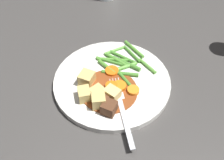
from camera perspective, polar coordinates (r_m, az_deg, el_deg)
name	(u,v)px	position (r m, az deg, el deg)	size (l,w,h in m)	color
ground_plane	(112,84)	(0.63, 0.00, -0.84)	(3.00, 3.00, 0.00)	#423F3D
dinner_plate	(112,82)	(0.63, 0.00, -0.42)	(0.26, 0.26, 0.01)	white
stew_sauce	(109,91)	(0.60, -0.57, -2.15)	(0.12, 0.12, 0.00)	brown
carrot_slice_0	(111,87)	(0.60, -0.11, -1.36)	(0.03, 0.03, 0.01)	orange
carrot_slice_1	(133,91)	(0.60, 4.29, -2.13)	(0.03, 0.03, 0.01)	orange
carrot_slice_2	(120,86)	(0.60, 1.54, -1.28)	(0.03, 0.03, 0.01)	orange
carrot_slice_3	(112,71)	(0.63, -0.03, 1.78)	(0.03, 0.03, 0.01)	orange
potato_chunk_0	(100,102)	(0.57, -2.45, -4.34)	(0.03, 0.03, 0.03)	#DBBC6B
potato_chunk_1	(84,94)	(0.58, -5.59, -2.84)	(0.02, 0.03, 0.02)	#DBBC6B
potato_chunk_2	(112,93)	(0.58, 0.04, -2.73)	(0.02, 0.03, 0.02)	#E5CC7A
potato_chunk_3	(87,78)	(0.61, -5.09, 0.31)	(0.03, 0.03, 0.03)	#DBBC6B
potato_chunk_4	(98,93)	(0.58, -2.82, -2.67)	(0.03, 0.03, 0.02)	#DBBC6B
meat_chunk_0	(104,98)	(0.58, -1.61, -3.60)	(0.02, 0.02, 0.02)	#56331E
meat_chunk_1	(109,108)	(0.56, -0.58, -5.60)	(0.03, 0.03, 0.03)	#56331E
green_bean_0	(126,63)	(0.65, 2.92, 3.35)	(0.01, 0.01, 0.07)	#4C8E33
green_bean_1	(124,57)	(0.67, 2.40, 4.56)	(0.01, 0.01, 0.07)	#4C8E33
green_bean_2	(132,54)	(0.68, 4.04, 5.24)	(0.01, 0.01, 0.06)	#4C8E33
green_bean_3	(120,73)	(0.63, 1.62, 1.36)	(0.01, 0.01, 0.08)	#4C8E33
green_bean_4	(123,67)	(0.64, 2.31, 2.54)	(0.01, 0.01, 0.07)	#66AD42
green_bean_5	(117,60)	(0.66, 0.97, 4.03)	(0.01, 0.01, 0.07)	#599E38
green_bean_6	(147,66)	(0.65, 7.13, 2.81)	(0.01, 0.01, 0.05)	#66AD42
green_bean_7	(112,59)	(0.66, 0.06, 4.16)	(0.01, 0.01, 0.07)	#599E38
green_bean_8	(134,49)	(0.69, 4.46, 6.21)	(0.01, 0.01, 0.07)	#599E38
green_bean_9	(115,50)	(0.68, 0.53, 5.98)	(0.01, 0.01, 0.05)	#66AD42
green_bean_10	(111,62)	(0.66, -0.11, 3.70)	(0.01, 0.01, 0.08)	#4C8E33
green_bean_11	(124,79)	(0.62, 2.44, 0.27)	(0.01, 0.01, 0.07)	#4C8E33
green_bean_12	(107,67)	(0.64, -1.02, 2.63)	(0.01, 0.01, 0.05)	#599E38
fork	(122,108)	(0.57, 1.97, -5.67)	(0.16, 0.11, 0.00)	silver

